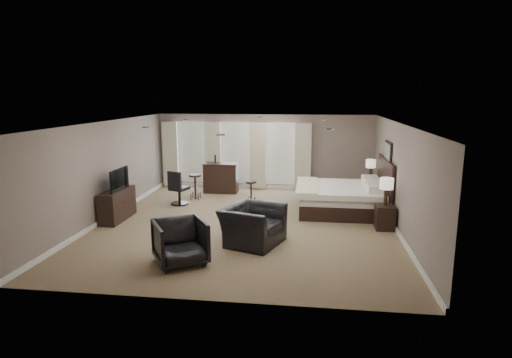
# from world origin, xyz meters

# --- Properties ---
(room) EXTENTS (7.60, 8.60, 2.64)m
(room) POSITION_xyz_m (0.00, 0.00, 1.30)
(room) COLOR #76654B
(room) RESTS_ON ground
(window_bay) EXTENTS (5.25, 0.20, 2.30)m
(window_bay) POSITION_xyz_m (-1.00, 4.11, 1.20)
(window_bay) COLOR silver
(window_bay) RESTS_ON room
(bed) EXTENTS (2.42, 2.31, 1.54)m
(bed) POSITION_xyz_m (2.58, 1.46, 0.77)
(bed) COLOR silver
(bed) RESTS_ON ground
(nightstand_near) EXTENTS (0.45, 0.55, 0.60)m
(nightstand_near) POSITION_xyz_m (3.47, 0.01, 0.30)
(nightstand_near) COLOR black
(nightstand_near) RESTS_ON ground
(nightstand_far) EXTENTS (0.50, 0.61, 0.67)m
(nightstand_far) POSITION_xyz_m (3.47, 2.91, 0.33)
(nightstand_far) COLOR black
(nightstand_far) RESTS_ON ground
(lamp_near) EXTENTS (0.33, 0.33, 0.69)m
(lamp_near) POSITION_xyz_m (3.47, 0.01, 0.94)
(lamp_near) COLOR beige
(lamp_near) RESTS_ON nightstand_near
(lamp_far) EXTENTS (0.31, 0.31, 0.63)m
(lamp_far) POSITION_xyz_m (3.47, 2.91, 0.98)
(lamp_far) COLOR beige
(lamp_far) RESTS_ON nightstand_far
(wall_art) EXTENTS (0.04, 0.96, 0.56)m
(wall_art) POSITION_xyz_m (3.70, 1.46, 1.75)
(wall_art) COLOR slate
(wall_art) RESTS_ON room
(dresser) EXTENTS (0.45, 1.40, 0.81)m
(dresser) POSITION_xyz_m (-3.45, -0.10, 0.41)
(dresser) COLOR black
(dresser) RESTS_ON ground
(tv) EXTENTS (0.58, 1.01, 0.13)m
(tv) POSITION_xyz_m (-3.45, -0.10, 0.88)
(tv) COLOR black
(tv) RESTS_ON dresser
(armchair_near) EXTENTS (1.25, 1.52, 1.15)m
(armchair_near) POSITION_xyz_m (0.37, -1.46, 0.57)
(armchair_near) COLOR black
(armchair_near) RESTS_ON ground
(armchair_far) EXTENTS (1.27, 1.25, 0.98)m
(armchair_far) POSITION_xyz_m (-0.89, -2.80, 0.49)
(armchair_far) COLOR black
(armchair_far) RESTS_ON ground
(bar_counter) EXTENTS (1.16, 0.60, 1.01)m
(bar_counter) POSITION_xyz_m (-1.38, 3.41, 0.51)
(bar_counter) COLOR black
(bar_counter) RESTS_ON ground
(bar_stool_left) EXTENTS (0.47, 0.47, 0.80)m
(bar_stool_left) POSITION_xyz_m (-1.99, 2.35, 0.40)
(bar_stool_left) COLOR black
(bar_stool_left) RESTS_ON ground
(bar_stool_right) EXTENTS (0.35, 0.35, 0.69)m
(bar_stool_right) POSITION_xyz_m (-0.17, 2.09, 0.34)
(bar_stool_right) COLOR black
(bar_stool_right) RESTS_ON ground
(desk_chair) EXTENTS (0.68, 0.68, 1.05)m
(desk_chair) POSITION_xyz_m (-2.30, 1.66, 0.53)
(desk_chair) COLOR black
(desk_chair) RESTS_ON ground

